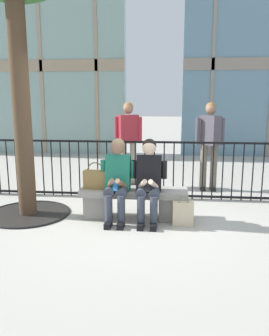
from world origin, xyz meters
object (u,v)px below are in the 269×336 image
(shopping_bag, at_px, (183,213))
(bystander_further_back, at_px, (210,140))
(seated_person_with_phone, at_px, (117,177))
(bystander_at_railing, at_px, (128,138))
(handbag_on_bench, at_px, (95,179))
(stone_bench, at_px, (134,200))
(seated_person_companion, at_px, (149,178))

(shopping_bag, bearing_deg, bystander_further_back, 74.41)
(seated_person_with_phone, distance_m, bystander_at_railing, 2.06)
(handbag_on_bench, bearing_deg, shopping_bag, -10.69)
(stone_bench, height_order, bystander_at_railing, bystander_at_railing)
(seated_person_companion, relative_size, bystander_further_back, 0.71)
(seated_person_with_phone, relative_size, shopping_bag, 2.75)
(seated_person_companion, xyz_separation_m, handbag_on_bench, (-0.81, 0.12, -0.06))
(stone_bench, bearing_deg, bystander_further_back, 53.75)
(handbag_on_bench, xyz_separation_m, shopping_bag, (1.31, -0.25, -0.41))
(handbag_on_bench, distance_m, shopping_bag, 1.40)
(stone_bench, distance_m, bystander_at_railing, 2.06)
(bystander_at_railing, height_order, bystander_further_back, same)
(handbag_on_bench, bearing_deg, bystander_further_back, 43.45)
(stone_bench, relative_size, shopping_bag, 3.63)
(handbag_on_bench, bearing_deg, seated_person_with_phone, -18.69)
(seated_person_with_phone, xyz_separation_m, shopping_bag, (0.96, -0.13, -0.47))
(seated_person_with_phone, bearing_deg, seated_person_companion, 0.00)
(shopping_bag, bearing_deg, stone_bench, 160.58)
(stone_bench, bearing_deg, bystander_at_railing, 99.21)
(stone_bench, relative_size, handbag_on_bench, 4.02)
(stone_bench, height_order, seated_person_with_phone, seated_person_with_phone)
(seated_person_companion, bearing_deg, shopping_bag, -14.41)
(seated_person_with_phone, xyz_separation_m, bystander_further_back, (1.52, 1.89, 0.35))
(bystander_further_back, bearing_deg, shopping_bag, -105.59)
(stone_bench, height_order, bystander_further_back, bystander_further_back)
(bystander_further_back, bearing_deg, bystander_at_railing, 175.07)
(handbag_on_bench, height_order, bystander_further_back, bystander_further_back)
(handbag_on_bench, bearing_deg, seated_person_companion, -8.34)
(stone_bench, height_order, handbag_on_bench, handbag_on_bench)
(shopping_bag, xyz_separation_m, bystander_at_railing, (-1.04, 2.16, 0.82))
(seated_person_companion, bearing_deg, stone_bench, 150.69)
(seated_person_with_phone, bearing_deg, shopping_bag, -7.64)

